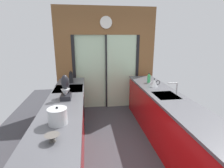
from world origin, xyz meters
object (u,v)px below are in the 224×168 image
mixing_bowl_far (52,138)px  soap_bottle (149,79)px  knife_block (71,78)px  stand_mixer (66,90)px  oven_range (70,109)px  stock_pot (58,116)px  kettle (154,83)px

mixing_bowl_far → soap_bottle: (1.78, 2.15, 0.05)m
knife_block → stand_mixer: size_ratio=0.67×
oven_range → stock_pot: bearing=-89.3°
knife_block → stand_mixer: 1.11m
oven_range → stand_mixer: stand_mixer is taller
stand_mixer → soap_bottle: (1.78, 0.86, -0.07)m
oven_range → mixing_bowl_far: 1.99m
knife_block → soap_bottle: bearing=-7.8°
stand_mixer → mixing_bowl_far: bearing=-90.0°
kettle → stock_pot: bearing=-141.1°
stand_mixer → stock_pot: stand_mixer is taller
stand_mixer → soap_bottle: 1.98m
mixing_bowl_far → knife_block: knife_block is taller
stand_mixer → stock_pot: 0.91m
stock_pot → soap_bottle: 2.51m
stand_mixer → stock_pot: bearing=-90.0°
stock_pot → kettle: (1.78, 1.44, -0.03)m
mixing_bowl_far → knife_block: size_ratio=0.55×
stand_mixer → kettle: stand_mixer is taller
oven_range → knife_block: knife_block is taller
stock_pot → soap_bottle: stock_pot is taller
oven_range → stock_pot: (0.02, -1.55, 0.57)m
knife_block → soap_bottle: size_ratio=1.26×
mixing_bowl_far → soap_bottle: soap_bottle is taller
mixing_bowl_far → kettle: kettle is taller
stand_mixer → soap_bottle: size_ratio=1.89×
mixing_bowl_far → knife_block: (-0.00, 2.39, 0.07)m
knife_block → stock_pot: bearing=-90.0°
oven_range → soap_bottle: (1.80, 0.22, 0.56)m
stand_mixer → stock_pot: (-0.00, -0.91, -0.06)m
oven_range → soap_bottle: bearing=7.1°
oven_range → stand_mixer: (0.02, -0.64, 0.63)m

